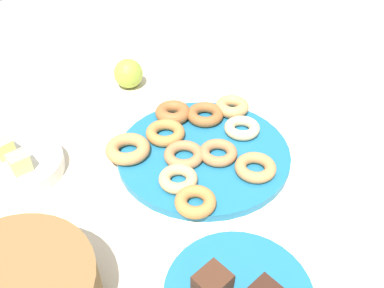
{
  "coord_description": "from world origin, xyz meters",
  "views": [
    {
      "loc": [
        -0.52,
        0.4,
        0.57
      ],
      "look_at": [
        0.0,
        0.03,
        0.05
      ],
      "focal_mm": 37.93,
      "sensor_mm": 36.0,
      "label": 1
    }
  ],
  "objects_px": {
    "donut_1": "(255,167)",
    "donut_6": "(232,107)",
    "donut_5": "(240,127)",
    "donut_10": "(173,113)",
    "donut_3": "(165,133)",
    "donut_9": "(185,156)",
    "donut_0": "(128,149)",
    "melon_chunk_right": "(3,148)",
    "donut_2": "(195,202)",
    "donut_4": "(205,114)",
    "brownie_far": "(212,282)",
    "donut_7": "(178,179)",
    "fruit_bowl": "(19,166)",
    "melon_chunk_left": "(19,163)",
    "donut_plate": "(203,153)",
    "apple": "(128,74)",
    "donut_8": "(218,153)"
  },
  "relations": [
    {
      "from": "donut_3",
      "to": "donut_9",
      "type": "bearing_deg",
      "value": 174.83
    },
    {
      "from": "donut_plate",
      "to": "brownie_far",
      "type": "xyz_separation_m",
      "value": [
        -0.27,
        0.18,
        0.02
      ]
    },
    {
      "from": "donut_5",
      "to": "donut_10",
      "type": "xyz_separation_m",
      "value": [
        0.13,
        0.1,
        0.0
      ]
    },
    {
      "from": "donut_2",
      "to": "melon_chunk_left",
      "type": "height_order",
      "value": "melon_chunk_left"
    },
    {
      "from": "donut_7",
      "to": "apple",
      "type": "xyz_separation_m",
      "value": [
        0.4,
        -0.11,
        0.01
      ]
    },
    {
      "from": "donut_0",
      "to": "apple",
      "type": "height_order",
      "value": "apple"
    },
    {
      "from": "donut_4",
      "to": "donut_5",
      "type": "distance_m",
      "value": 0.09
    },
    {
      "from": "donut_5",
      "to": "donut_6",
      "type": "xyz_separation_m",
      "value": [
        0.07,
        -0.03,
        0.0
      ]
    },
    {
      "from": "melon_chunk_right",
      "to": "donut_8",
      "type": "bearing_deg",
      "value": -123.8
    },
    {
      "from": "donut_0",
      "to": "donut_10",
      "type": "xyz_separation_m",
      "value": [
        0.06,
        -0.15,
        0.0
      ]
    },
    {
      "from": "donut_4",
      "to": "apple",
      "type": "height_order",
      "value": "apple"
    },
    {
      "from": "donut_0",
      "to": "donut_6",
      "type": "xyz_separation_m",
      "value": [
        -0.0,
        -0.28,
        0.0
      ]
    },
    {
      "from": "donut_plate",
      "to": "donut_5",
      "type": "distance_m",
      "value": 0.11
    },
    {
      "from": "brownie_far",
      "to": "donut_2",
      "type": "bearing_deg",
      "value": -26.76
    },
    {
      "from": "donut_3",
      "to": "donut_4",
      "type": "relative_size",
      "value": 1.01
    },
    {
      "from": "donut_plate",
      "to": "melon_chunk_right",
      "type": "bearing_deg",
      "value": 59.47
    },
    {
      "from": "melon_chunk_right",
      "to": "donut_10",
      "type": "bearing_deg",
      "value": -101.1
    },
    {
      "from": "donut_10",
      "to": "donut_5",
      "type": "bearing_deg",
      "value": -143.92
    },
    {
      "from": "donut_5",
      "to": "brownie_far",
      "type": "bearing_deg",
      "value": 133.37
    },
    {
      "from": "donut_8",
      "to": "apple",
      "type": "distance_m",
      "value": 0.38
    },
    {
      "from": "melon_chunk_right",
      "to": "donut_9",
      "type": "bearing_deg",
      "value": -124.98
    },
    {
      "from": "donut_2",
      "to": "donut_9",
      "type": "height_order",
      "value": "donut_2"
    },
    {
      "from": "donut_0",
      "to": "donut_3",
      "type": "xyz_separation_m",
      "value": [
        0.0,
        -0.09,
        -0.0
      ]
    },
    {
      "from": "donut_4",
      "to": "melon_chunk_left",
      "type": "xyz_separation_m",
      "value": [
        0.06,
        0.41,
        0.02
      ]
    },
    {
      "from": "donut_2",
      "to": "donut_6",
      "type": "xyz_separation_m",
      "value": [
        0.2,
        -0.25,
        0.0
      ]
    },
    {
      "from": "donut_2",
      "to": "donut_8",
      "type": "distance_m",
      "value": 0.14
    },
    {
      "from": "donut_4",
      "to": "donut_10",
      "type": "xyz_separation_m",
      "value": [
        0.05,
        0.06,
        0.0
      ]
    },
    {
      "from": "donut_8",
      "to": "fruit_bowl",
      "type": "height_order",
      "value": "donut_8"
    },
    {
      "from": "donut_8",
      "to": "donut_10",
      "type": "distance_m",
      "value": 0.17
    },
    {
      "from": "donut_9",
      "to": "fruit_bowl",
      "type": "bearing_deg",
      "value": 58.09
    },
    {
      "from": "donut_4",
      "to": "donut_10",
      "type": "height_order",
      "value": "donut_10"
    },
    {
      "from": "melon_chunk_left",
      "to": "melon_chunk_right",
      "type": "relative_size",
      "value": 1.0
    },
    {
      "from": "donut_8",
      "to": "apple",
      "type": "height_order",
      "value": "apple"
    },
    {
      "from": "donut_10",
      "to": "brownie_far",
      "type": "relative_size",
      "value": 1.66
    },
    {
      "from": "donut_3",
      "to": "melon_chunk_left",
      "type": "height_order",
      "value": "melon_chunk_left"
    },
    {
      "from": "brownie_far",
      "to": "donut_6",
      "type": "bearing_deg",
      "value": -43.2
    },
    {
      "from": "donut_1",
      "to": "donut_6",
      "type": "relative_size",
      "value": 1.03
    },
    {
      "from": "donut_7",
      "to": "donut_0",
      "type": "bearing_deg",
      "value": 15.67
    },
    {
      "from": "donut_6",
      "to": "apple",
      "type": "xyz_separation_m",
      "value": [
        0.27,
        0.13,
        0.01
      ]
    },
    {
      "from": "donut_8",
      "to": "brownie_far",
      "type": "relative_size",
      "value": 1.61
    },
    {
      "from": "donut_7",
      "to": "brownie_far",
      "type": "distance_m",
      "value": 0.23
    },
    {
      "from": "brownie_far",
      "to": "donut_1",
      "type": "bearing_deg",
      "value": -55.75
    },
    {
      "from": "donut_10",
      "to": "fruit_bowl",
      "type": "distance_m",
      "value": 0.35
    },
    {
      "from": "apple",
      "to": "donut_10",
      "type": "bearing_deg",
      "value": -179.18
    },
    {
      "from": "brownie_far",
      "to": "donut_plate",
      "type": "bearing_deg",
      "value": -34.21
    },
    {
      "from": "donut_plate",
      "to": "fruit_bowl",
      "type": "relative_size",
      "value": 2.05
    },
    {
      "from": "donut_2",
      "to": "donut_4",
      "type": "height_order",
      "value": "donut_4"
    },
    {
      "from": "donut_0",
      "to": "melon_chunk_left",
      "type": "relative_size",
      "value": 2.57
    },
    {
      "from": "donut_3",
      "to": "donut_10",
      "type": "relative_size",
      "value": 1.05
    },
    {
      "from": "donut_5",
      "to": "donut_10",
      "type": "height_order",
      "value": "donut_10"
    }
  ]
}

